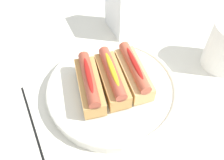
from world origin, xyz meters
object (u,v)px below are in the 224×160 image
at_px(serving_bowl, 112,89).
at_px(hotdog_side, 134,72).
at_px(napkin_box, 119,10).
at_px(hotdog_back, 112,78).
at_px(hotdog_front, 89,84).
at_px(chopstick_near, 32,121).

height_order(serving_bowl, hotdog_side, hotdog_side).
height_order(hotdog_side, napkin_box, napkin_box).
xyz_separation_m(hotdog_back, napkin_box, (-0.23, 0.10, 0.01)).
height_order(hotdog_front, napkin_box, napkin_box).
xyz_separation_m(serving_bowl, hotdog_front, (0.00, -0.05, 0.04)).
xyz_separation_m(serving_bowl, chopstick_near, (0.02, -0.20, -0.02)).
bearing_deg(hotdog_side, napkin_box, 169.36).
bearing_deg(chopstick_near, napkin_box, 122.67).
relative_size(hotdog_back, hotdog_side, 1.01).
distance_m(hotdog_front, chopstick_near, 0.16).
bearing_deg(hotdog_side, serving_bowl, -89.15).
bearing_deg(hotdog_front, serving_bowl, 90.85).
xyz_separation_m(hotdog_side, chopstick_near, (0.02, -0.26, -0.06)).
distance_m(napkin_box, chopstick_near, 0.40).
xyz_separation_m(hotdog_side, napkin_box, (-0.23, 0.04, 0.01)).
height_order(serving_bowl, chopstick_near, serving_bowl).
distance_m(serving_bowl, hotdog_front, 0.07).
xyz_separation_m(hotdog_front, hotdog_side, (-0.00, 0.11, 0.00)).
relative_size(hotdog_front, napkin_box, 1.03).
distance_m(hotdog_side, chopstick_near, 0.27).
relative_size(hotdog_side, chopstick_near, 0.69).
bearing_deg(hotdog_side, chopstick_near, -85.38).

